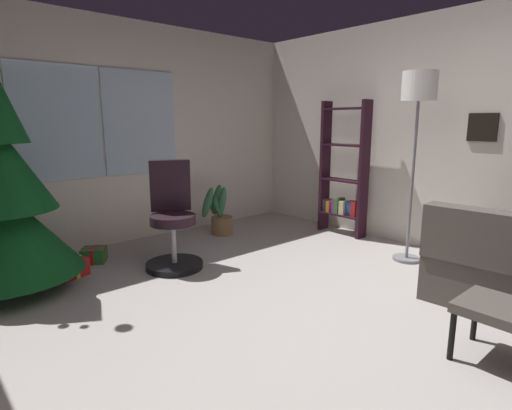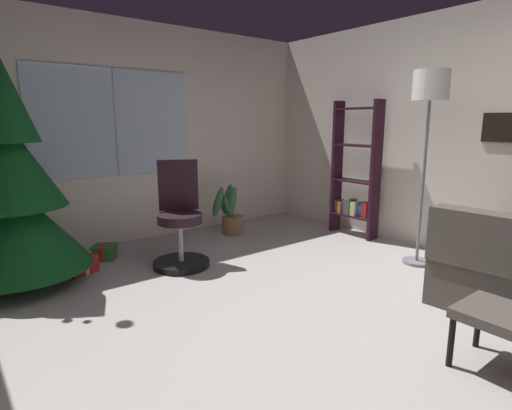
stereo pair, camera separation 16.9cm
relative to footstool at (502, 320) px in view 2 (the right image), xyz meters
name	(u,v)px [view 2 (the right image)]	position (x,y,z in m)	size (l,w,h in m)	color
ground_plane	(345,346)	(-0.43, 0.77, -0.37)	(4.64, 6.30, 0.10)	#A19B97
wall_back_with_windows	(141,133)	(-0.45, 3.97, 0.97)	(4.64, 0.12, 2.57)	silver
footstool	(502,320)	(0.00, 0.00, 0.00)	(0.41, 0.45, 0.37)	#453F38
holiday_tree	(13,194)	(-1.95, 3.15, 0.51)	(1.20, 1.20, 2.46)	#4C331E
gift_box_red	(79,264)	(-1.47, 3.17, -0.23)	(0.33, 0.33, 0.18)	red
gift_box_green	(104,252)	(-1.15, 3.42, -0.24)	(0.31, 0.31, 0.16)	#1E722D
office_chair	(180,224)	(-0.59, 2.76, 0.10)	(0.56, 0.58, 1.06)	black
bookshelf	(355,178)	(1.68, 2.40, 0.41)	(0.18, 0.64, 1.68)	black
floor_lamp	(430,102)	(1.33, 1.30, 1.29)	(0.33, 0.33, 1.90)	slate
potted_plant	(229,213)	(0.46, 3.43, -0.05)	(0.43, 0.44, 0.65)	olive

